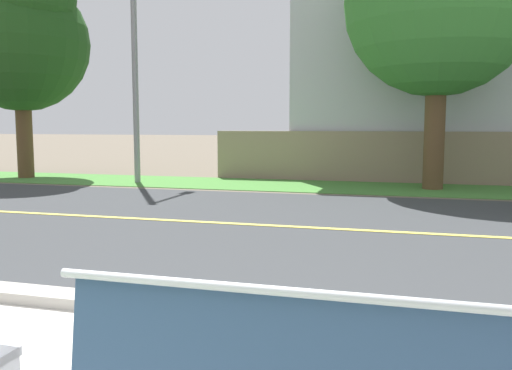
% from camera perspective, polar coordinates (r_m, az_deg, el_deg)
% --- Properties ---
extents(ground_plane, '(140.00, 140.00, 0.00)m').
position_cam_1_polar(ground_plane, '(9.93, 6.37, -2.89)').
color(ground_plane, '#665B4C').
extents(curb_edge, '(44.00, 0.30, 0.11)m').
position_cam_1_polar(curb_edge, '(4.59, -5.74, -13.10)').
color(curb_edge, '#ADA89E').
rests_on(curb_edge, ground_plane).
extents(street_asphalt, '(52.00, 8.00, 0.01)m').
position_cam_1_polar(street_asphalt, '(8.48, 4.68, -4.43)').
color(street_asphalt, '#383A3D').
rests_on(street_asphalt, ground_plane).
extents(road_centre_line, '(48.00, 0.14, 0.01)m').
position_cam_1_polar(road_centre_line, '(8.48, 4.68, -4.40)').
color(road_centre_line, '#E0CC4C').
rests_on(road_centre_line, ground_plane).
extents(far_verge_grass, '(48.00, 2.80, 0.02)m').
position_cam_1_polar(far_verge_grass, '(14.03, 9.21, -0.22)').
color(far_verge_grass, '#478438').
rests_on(far_verge_grass, ground_plane).
extents(streetlamp, '(0.24, 2.10, 7.90)m').
position_cam_1_polar(streetlamp, '(15.69, -12.31, 16.77)').
color(streetlamp, gray).
rests_on(streetlamp, ground_plane).
extents(shade_tree_far_left, '(3.94, 3.94, 6.51)m').
position_cam_1_polar(shade_tree_far_left, '(17.72, -23.26, 14.39)').
color(shade_tree_far_left, brown).
rests_on(shade_tree_far_left, ground_plane).
extents(garden_wall, '(13.00, 0.36, 1.40)m').
position_cam_1_polar(garden_wall, '(15.56, 19.37, 2.70)').
color(garden_wall, gray).
rests_on(garden_wall, ground_plane).
extents(house_across_street, '(12.85, 6.91, 6.83)m').
position_cam_1_polar(house_across_street, '(18.97, 23.99, 11.45)').
color(house_across_street, '#B7BCC1').
rests_on(house_across_street, ground_plane).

